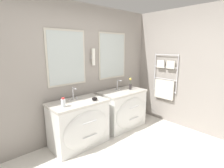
{
  "coord_description": "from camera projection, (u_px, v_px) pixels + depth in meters",
  "views": [
    {
      "loc": [
        -1.68,
        -1.26,
        1.79
      ],
      "look_at": [
        0.54,
        1.19,
        1.08
      ],
      "focal_mm": 28.0,
      "sensor_mm": 36.0,
      "label": 1
    }
  ],
  "objects": [
    {
      "name": "wall_back",
      "position": [
        73.0,
        72.0,
        3.37
      ],
      "size": [
        5.65,
        0.15,
        2.6
      ],
      "color": "gray",
      "rests_on": "ground_plane"
    },
    {
      "name": "wall_right",
      "position": [
        173.0,
        69.0,
        4.02
      ],
      "size": [
        0.13,
        3.54,
        2.6
      ],
      "color": "gray",
      "rests_on": "ground_plane"
    },
    {
      "name": "vanity_left",
      "position": [
        80.0,
        123.0,
        3.17
      ],
      "size": [
        1.03,
        0.67,
        0.83
      ],
      "color": "white",
      "rests_on": "ground_plane"
    },
    {
      "name": "vanity_right",
      "position": [
        123.0,
        109.0,
        3.91
      ],
      "size": [
        1.03,
        0.67,
        0.83
      ],
      "color": "white",
      "rests_on": "ground_plane"
    },
    {
      "name": "faucet_left",
      "position": [
        73.0,
        94.0,
        3.19
      ],
      "size": [
        0.17,
        0.14,
        0.23
      ],
      "color": "silver",
      "rests_on": "vanity_left"
    },
    {
      "name": "faucet_right",
      "position": [
        118.0,
        85.0,
        3.94
      ],
      "size": [
        0.17,
        0.14,
        0.23
      ],
      "color": "silver",
      "rests_on": "vanity_right"
    },
    {
      "name": "toiletry_bottle",
      "position": [
        63.0,
        103.0,
        2.81
      ],
      "size": [
        0.07,
        0.07,
        0.16
      ],
      "color": "silver",
      "rests_on": "vanity_left"
    },
    {
      "name": "amenity_bowl",
      "position": [
        95.0,
        99.0,
        3.16
      ],
      "size": [
        0.1,
        0.1,
        0.06
      ],
      "color": "black",
      "rests_on": "vanity_left"
    },
    {
      "name": "flower_vase",
      "position": [
        130.0,
        85.0,
        3.97
      ],
      "size": [
        0.06,
        0.06,
        0.27
      ],
      "color": "#332D2D",
      "rests_on": "vanity_right"
    }
  ]
}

